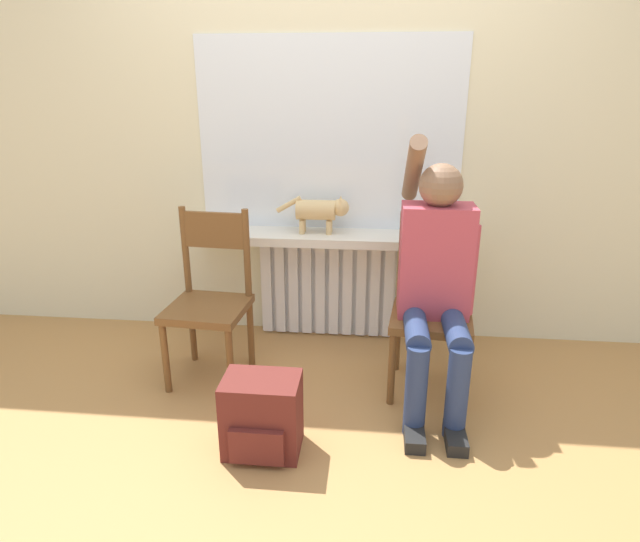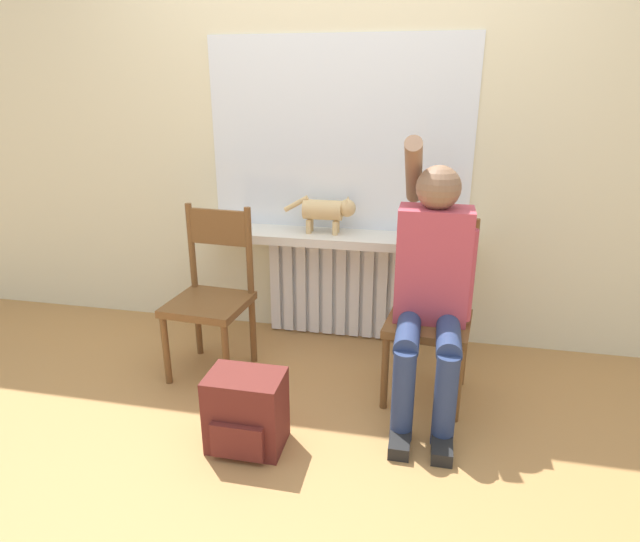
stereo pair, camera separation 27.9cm
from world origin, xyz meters
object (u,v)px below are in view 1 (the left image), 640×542
person (436,277)px  cat (321,210)px  chair_left (210,298)px  chair_right (432,307)px  backpack (262,416)px

person → cat: 0.86m
chair_left → chair_right: (1.15, -0.00, 0.00)m
person → cat: bearing=136.0°
chair_left → person: (1.14, -0.11, 0.20)m
person → backpack: (-0.75, -0.50, -0.48)m
chair_left → cat: bearing=45.9°
chair_left → backpack: size_ratio=2.60×
backpack → cat: bearing=82.5°
chair_left → person: 1.17m
cat → backpack: bearing=-97.5°
person → backpack: bearing=-146.2°
backpack → chair_left: bearing=122.9°
chair_left → chair_right: same height
chair_right → person: 0.23m
backpack → chair_right: bearing=39.0°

